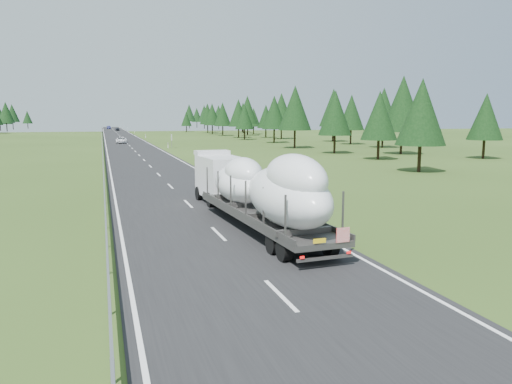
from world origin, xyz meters
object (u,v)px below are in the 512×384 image
object	(u,v)px
highway_sign	(172,138)
distant_van	(122,140)
distant_car_blue	(109,127)
distant_car_dark	(117,129)
boat_truck	(255,186)

from	to	relation	value
highway_sign	distant_van	size ratio (longest dim) A/B	0.52
distant_car_blue	distant_car_dark	bearing A→B (deg)	-88.40
distant_car_blue	distant_van	bearing A→B (deg)	-93.19
distant_van	distant_car_dark	bearing A→B (deg)	91.87
distant_car_dark	distant_car_blue	world-z (taller)	distant_car_blue
distant_car_dark	distant_car_blue	bearing A→B (deg)	94.21
boat_truck	highway_sign	bearing A→B (deg)	85.91
highway_sign	distant_van	bearing A→B (deg)	111.94
highway_sign	distant_van	distance (m)	22.39
boat_truck	distant_car_dark	distance (m)	199.79
highway_sign	distant_car_dark	size ratio (longest dim) A/B	0.64
distant_van	highway_sign	bearing A→B (deg)	-64.96
boat_truck	distant_car_blue	bearing A→B (deg)	90.99
distant_car_blue	highway_sign	bearing A→B (deg)	-90.32
distant_car_dark	distant_car_blue	distance (m)	34.69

